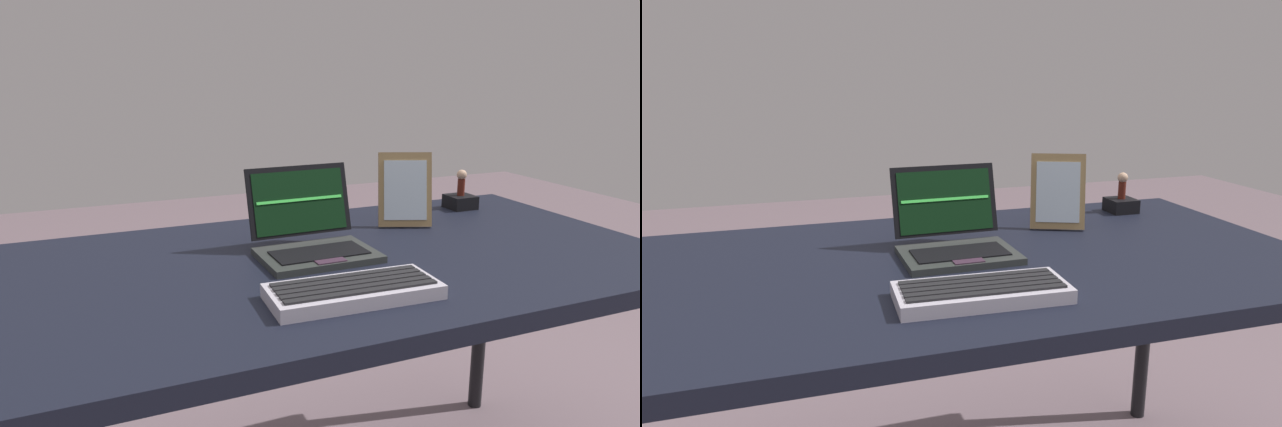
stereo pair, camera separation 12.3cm
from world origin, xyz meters
The scene contains 6 objects.
desk centered at (0.00, 0.00, 0.68)m, with size 1.66×0.79×0.73m.
laptop_front centered at (0.05, 0.04, 0.77)m, with size 0.25×0.22×0.18m.
external_keyboard centered at (0.03, -0.22, 0.75)m, with size 0.32×0.14×0.03m.
photo_frame centered at (0.36, 0.17, 0.83)m, with size 0.15×0.10×0.19m.
figurine_stand centered at (0.61, 0.27, 0.75)m, with size 0.08×0.08×0.04m, color black.
figurine centered at (0.61, 0.27, 0.82)m, with size 0.03×0.03×0.08m.
Camera 2 is at (-0.29, -1.13, 1.13)m, focal length 32.36 mm.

